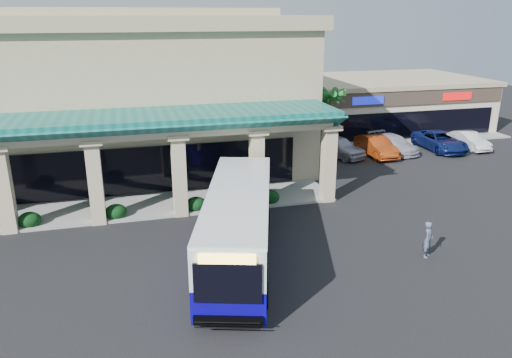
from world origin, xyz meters
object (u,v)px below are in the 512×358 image
object	(u,v)px
car_red	(394,144)
car_gray	(440,141)
car_silver	(338,146)
car_white	(376,146)
car_extra	(469,140)
pedestrian	(428,239)
transit_bus	(239,226)

from	to	relation	value
car_red	car_gray	distance (m)	4.15
car_silver	car_red	distance (m)	5.04
car_white	car_gray	xyz separation A→B (m)	(6.08, 0.27, -0.01)
car_red	car_extra	world-z (taller)	car_extra
car_red	car_extra	xyz separation A→B (m)	(6.79, -0.60, 0.00)
pedestrian	car_gray	world-z (taller)	pedestrian
transit_bus	car_extra	xyz separation A→B (m)	(23.63, 14.71, -0.98)
pedestrian	car_silver	world-z (taller)	pedestrian
transit_bus	car_gray	world-z (taller)	transit_bus
car_silver	car_red	bearing A→B (deg)	-22.81
pedestrian	transit_bus	bearing A→B (deg)	121.07
transit_bus	car_red	xyz separation A→B (m)	(16.84, 15.31, -0.98)
pedestrian	car_red	size ratio (longest dim) A/B	0.36
car_white	car_red	size ratio (longest dim) A/B	0.99
transit_bus	car_red	size ratio (longest dim) A/B	2.47
car_silver	car_gray	bearing A→B (deg)	-24.94
car_silver	car_extra	distance (m)	11.85
car_red	car_silver	bearing A→B (deg)	168.16
pedestrian	car_gray	bearing A→B (deg)	8.38
pedestrian	car_white	world-z (taller)	pedestrian
car_silver	car_white	world-z (taller)	car_silver
pedestrian	car_white	size ratio (longest dim) A/B	0.37
car_silver	car_gray	size ratio (longest dim) A/B	0.86
car_gray	transit_bus	bearing A→B (deg)	-143.10
car_silver	car_extra	bearing A→B (deg)	-25.77
transit_bus	pedestrian	size ratio (longest dim) A/B	6.85
car_gray	car_red	bearing A→B (deg)	176.75
car_white	pedestrian	bearing A→B (deg)	-110.96
transit_bus	car_extra	bearing A→B (deg)	48.81
pedestrian	car_extra	xyz separation A→B (m)	(14.93, 16.74, -0.17)
car_extra	car_red	bearing A→B (deg)	174.62
pedestrian	car_extra	world-z (taller)	pedestrian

